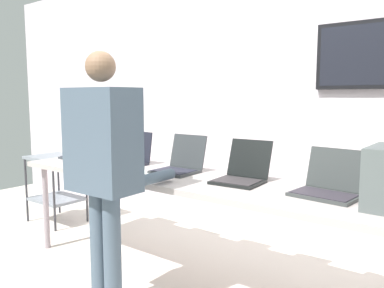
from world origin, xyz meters
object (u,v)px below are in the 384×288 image
object	(u,v)px
laptop_station_2	(180,164)
laptop_station_3	(242,173)
person	(104,159)
workbench	(192,184)
laptop_station_4	(329,185)
storage_cart	(56,178)
laptop_station_0	(86,152)
laptop_station_1	(128,157)

from	to	relation	value
laptop_station_2	laptop_station_3	xyz separation A→B (m)	(0.55, -0.01, -0.00)
laptop_station_3	person	xyz separation A→B (m)	(-0.55, -0.71, 0.13)
workbench	laptop_station_4	distance (m)	0.95
person	laptop_station_3	bearing A→B (deg)	52.31
workbench	storage_cart	distance (m)	2.09
workbench	storage_cart	bearing A→B (deg)	173.04
person	storage_cart	bearing A→B (deg)	154.89
person	storage_cart	size ratio (longest dim) A/B	2.25
laptop_station_4	storage_cart	bearing A→B (deg)	176.79
workbench	laptop_station_0	size ratio (longest dim) A/B	8.41
storage_cart	laptop_station_3	bearing A→B (deg)	-3.80
laptop_station_0	laptop_station_3	bearing A→B (deg)	-0.30
workbench	laptop_station_0	bearing A→B (deg)	175.67
workbench	laptop_station_2	world-z (taller)	laptop_station_2
laptop_station_0	person	world-z (taller)	person
laptop_station_1	laptop_station_2	xyz separation A→B (m)	(0.56, 0.00, 0.00)
workbench	laptop_station_0	xyz separation A→B (m)	(-1.32, 0.10, 0.11)
laptop_station_2	storage_cart	size ratio (longest dim) A/B	0.47
laptop_station_1	laptop_station_3	xyz separation A→B (m)	(1.11, -0.01, -0.00)
laptop_station_4	laptop_station_3	bearing A→B (deg)	179.21
storage_cart	laptop_station_2	bearing A→B (deg)	-4.50
person	laptop_station_0	bearing A→B (deg)	147.31
laptop_station_0	laptop_station_3	distance (m)	1.67
person	laptop_station_2	bearing A→B (deg)	90.05
workbench	person	bearing A→B (deg)	-107.71
laptop_station_0	person	size ratio (longest dim) A/B	0.23
laptop_station_1	storage_cart	world-z (taller)	laptop_station_1
laptop_station_0	laptop_station_4	distance (m)	2.26
workbench	person	size ratio (longest dim) A/B	1.92
laptop_station_2	laptop_station_4	xyz separation A→B (m)	(1.13, -0.02, -0.00)
laptop_station_1	laptop_station_4	bearing A→B (deg)	-0.71
workbench	laptop_station_4	bearing A→B (deg)	5.09
workbench	laptop_station_4	xyz separation A→B (m)	(0.94, 0.08, 0.11)
person	workbench	bearing A→B (deg)	72.29
laptop_station_2	laptop_station_4	distance (m)	1.14
workbench	laptop_station_2	bearing A→B (deg)	152.13
laptop_station_1	storage_cart	bearing A→B (deg)	173.55
laptop_station_3	person	distance (m)	0.91
laptop_station_3	laptop_station_0	bearing A→B (deg)	179.70
workbench	laptop_station_2	xyz separation A→B (m)	(-0.20, 0.11, 0.11)
laptop_station_1	storage_cart	size ratio (longest dim) A/B	0.50
workbench	laptop_station_0	distance (m)	1.33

